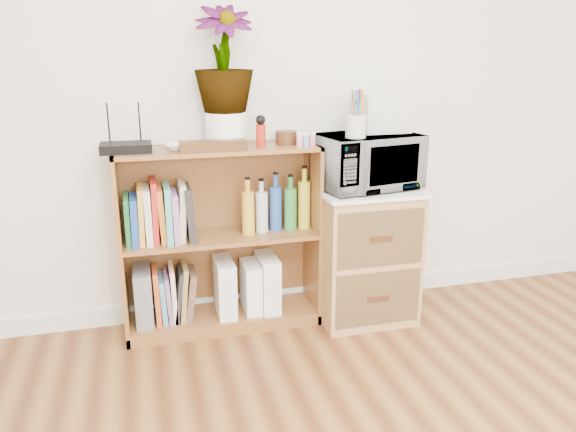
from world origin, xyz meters
name	(u,v)px	position (x,y,z in m)	size (l,w,h in m)	color
skirting_board	(281,297)	(0.00, 2.24, 0.05)	(4.00, 0.02, 0.10)	white
bookshelf	(221,240)	(-0.35, 2.10, 0.47)	(1.00, 0.30, 0.95)	brown
wicker_unit	(362,254)	(0.40, 2.02, 0.35)	(0.50, 0.45, 0.70)	#9E7542
microwave	(367,161)	(0.40, 2.02, 0.86)	(0.50, 0.34, 0.28)	silver
pen_cup	(356,126)	(0.30, 1.93, 1.05)	(0.10, 0.10, 0.11)	silver
small_appliance	(382,113)	(0.50, 2.09, 1.09)	(0.25, 0.21, 0.19)	silver
router	(126,148)	(-0.78, 2.08, 0.97)	(0.23, 0.16, 0.04)	black
white_bowl	(179,147)	(-0.54, 2.07, 0.97)	(0.13, 0.13, 0.03)	white
plant_pot	(226,129)	(-0.30, 2.12, 1.03)	(0.20, 0.20, 0.17)	white
potted_plant	(224,59)	(-0.30, 2.12, 1.36)	(0.28, 0.28, 0.50)	#437F33
trinket_box	(213,146)	(-0.38, 2.00, 0.98)	(0.31, 0.08, 0.05)	#371E0F
kokeshi_doll	(261,136)	(-0.14, 2.06, 1.00)	(0.05, 0.05, 0.11)	#9D1F13
wooden_bowl	(286,138)	(0.00, 2.11, 0.98)	(0.11, 0.11, 0.06)	#3D1D10
paint_jars	(306,141)	(0.07, 2.01, 0.98)	(0.11, 0.04, 0.05)	pink
file_box	(143,295)	(-0.75, 2.10, 0.21)	(0.09, 0.23, 0.29)	slate
magazine_holder_left	(225,287)	(-0.34, 2.09, 0.22)	(0.09, 0.23, 0.29)	white
magazine_holder_mid	(251,287)	(-0.20, 2.09, 0.20)	(0.08, 0.21, 0.26)	white
magazine_holder_right	(268,282)	(-0.11, 2.09, 0.22)	(0.09, 0.24, 0.29)	white
cookbooks	(160,214)	(-0.65, 2.10, 0.63)	(0.33, 0.20, 0.31)	#1E7132
liquor_bottles	(283,203)	(-0.02, 2.10, 0.64)	(0.44, 0.06, 0.32)	gold
lower_books	(174,294)	(-0.60, 2.10, 0.20)	(0.22, 0.19, 0.29)	#C14C22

